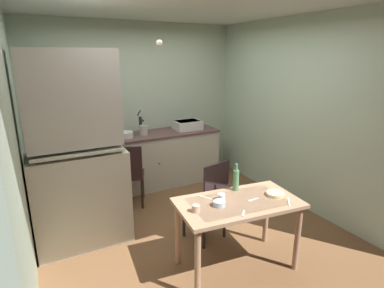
# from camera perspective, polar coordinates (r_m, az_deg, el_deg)

# --- Properties ---
(ground_plane) EXTENTS (4.44, 4.44, 0.00)m
(ground_plane) POSITION_cam_1_polar(r_m,az_deg,el_deg) (4.12, -1.40, -14.53)
(ground_plane) COLOR brown
(wall_back) EXTENTS (3.52, 0.10, 2.61)m
(wall_back) POSITION_cam_1_polar(r_m,az_deg,el_deg) (5.26, -10.19, 7.11)
(wall_back) COLOR #B3C5AC
(wall_back) RESTS_ON ground
(wall_left) EXTENTS (0.10, 3.54, 2.61)m
(wall_left) POSITION_cam_1_polar(r_m,az_deg,el_deg) (3.29, -30.24, -0.06)
(wall_left) COLOR #AEC6AE
(wall_left) RESTS_ON ground
(wall_right) EXTENTS (0.10, 3.54, 2.61)m
(wall_right) POSITION_cam_1_polar(r_m,az_deg,el_deg) (4.68, 18.29, 5.49)
(wall_right) COLOR #B0C6AD
(wall_right) RESTS_ON ground
(hutch_cabinet) EXTENTS (1.02, 0.55, 2.16)m
(hutch_cabinet) POSITION_cam_1_polar(r_m,az_deg,el_deg) (3.59, -20.33, -2.54)
(hutch_cabinet) COLOR beige
(hutch_cabinet) RESTS_ON ground
(counter_cabinet) EXTENTS (1.73, 0.64, 0.88)m
(counter_cabinet) POSITION_cam_1_polar(r_m,az_deg,el_deg) (5.24, -4.69, -2.44)
(counter_cabinet) COLOR beige
(counter_cabinet) RESTS_ON ground
(sink_basin) EXTENTS (0.44, 0.34, 0.15)m
(sink_basin) POSITION_cam_1_polar(r_m,az_deg,el_deg) (5.27, -0.88, 3.54)
(sink_basin) COLOR white
(sink_basin) RESTS_ON counter_cabinet
(hand_pump) EXTENTS (0.05, 0.27, 0.39)m
(hand_pump) POSITION_cam_1_polar(r_m,az_deg,el_deg) (4.99, -9.41, 3.69)
(hand_pump) COLOR #232328
(hand_pump) RESTS_ON counter_cabinet
(mixing_bowl_counter) EXTENTS (0.23, 0.23, 0.09)m
(mixing_bowl_counter) POSITION_cam_1_polar(r_m,az_deg,el_deg) (4.84, -12.14, 1.67)
(mixing_bowl_counter) COLOR white
(mixing_bowl_counter) RESTS_ON counter_cabinet
(stoneware_crock) EXTENTS (0.13, 0.13, 0.16)m
(stoneware_crock) POSITION_cam_1_polar(r_m,az_deg,el_deg) (4.94, -8.87, 2.51)
(stoneware_crock) COLOR beige
(stoneware_crock) RESTS_ON counter_cabinet
(dining_table) EXTENTS (1.25, 0.77, 0.73)m
(dining_table) POSITION_cam_1_polar(r_m,az_deg,el_deg) (3.14, 8.40, -12.03)
(dining_table) COLOR tan
(dining_table) RESTS_ON ground
(chair_far_side) EXTENTS (0.49, 0.49, 0.97)m
(chair_far_side) POSITION_cam_1_polar(r_m,az_deg,el_deg) (3.60, 3.12, -10.12)
(chair_far_side) COLOR #2D2321
(chair_far_side) RESTS_ON ground
(chair_by_counter) EXTENTS (0.51, 0.51, 0.92)m
(chair_by_counter) POSITION_cam_1_polar(r_m,az_deg,el_deg) (4.46, -11.44, -5.38)
(chair_by_counter) COLOR #33211A
(chair_by_counter) RESTS_ON ground
(serving_bowl_wide) EXTENTS (0.12, 0.12, 0.05)m
(serving_bowl_wide) POSITION_cam_1_polar(r_m,az_deg,el_deg) (2.98, 5.03, -10.81)
(serving_bowl_wide) COLOR #9EB2C6
(serving_bowl_wide) RESTS_ON dining_table
(soup_bowl_small) EXTENTS (0.18, 0.18, 0.03)m
(soup_bowl_small) POSITION_cam_1_polar(r_m,az_deg,el_deg) (3.28, 15.06, -8.84)
(soup_bowl_small) COLOR beige
(soup_bowl_small) RESTS_ON dining_table
(teacup_cream) EXTENTS (0.07, 0.07, 0.07)m
(teacup_cream) POSITION_cam_1_polar(r_m,az_deg,el_deg) (2.86, 0.74, -11.75)
(teacup_cream) COLOR tan
(teacup_cream) RESTS_ON dining_table
(mug_tall) EXTENTS (0.07, 0.07, 0.06)m
(mug_tall) POSITION_cam_1_polar(r_m,az_deg,el_deg) (3.08, 5.42, -9.67)
(mug_tall) COLOR white
(mug_tall) RESTS_ON dining_table
(glass_bottle) EXTENTS (0.06, 0.06, 0.29)m
(glass_bottle) POSITION_cam_1_polar(r_m,az_deg,el_deg) (3.29, 8.06, -6.45)
(glass_bottle) COLOR #4C7F56
(glass_bottle) RESTS_ON dining_table
(table_knife) EXTENTS (0.13, 0.15, 0.00)m
(table_knife) POSITION_cam_1_polar(r_m,az_deg,el_deg) (3.18, 17.37, -10.15)
(table_knife) COLOR silver
(table_knife) RESTS_ON dining_table
(teaspoon_near_bowl) EXTENTS (0.09, 0.15, 0.00)m
(teaspoon_near_bowl) POSITION_cam_1_polar(r_m,az_deg,el_deg) (3.14, 2.32, -9.75)
(teaspoon_near_bowl) COLOR beige
(teaspoon_near_bowl) RESTS_ON dining_table
(teaspoon_by_cup) EXTENTS (0.10, 0.10, 0.00)m
(teaspoon_by_cup) POSITION_cam_1_polar(r_m,az_deg,el_deg) (2.88, 9.43, -12.44)
(teaspoon_by_cup) COLOR beige
(teaspoon_by_cup) RESTS_ON dining_table
(serving_spoon) EXTENTS (0.13, 0.03, 0.00)m
(serving_spoon) POSITION_cam_1_polar(r_m,az_deg,el_deg) (3.15, 11.14, -9.97)
(serving_spoon) COLOR beige
(serving_spoon) RESTS_ON dining_table
(pendant_bulb) EXTENTS (0.08, 0.08, 0.08)m
(pendant_bulb) POSITION_cam_1_polar(r_m,az_deg,el_deg) (3.82, -6.01, 17.94)
(pendant_bulb) COLOR #F9EFCC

